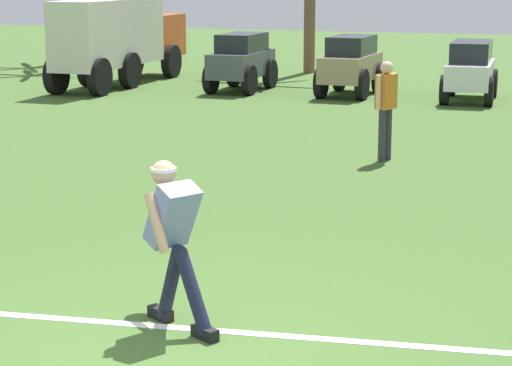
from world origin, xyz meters
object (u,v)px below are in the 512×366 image
(parked_car_slot_a, at_px, (241,60))
(parked_car_slot_c, at_px, (470,69))
(frisbee_thrower, at_px, (174,235))
(teammate_near_sideline, at_px, (386,101))
(frisbee_in_flight, at_px, (159,238))
(parked_car_slot_b, at_px, (351,64))
(box_truck, at_px, (119,37))

(parked_car_slot_a, relative_size, parked_car_slot_c, 0.97)
(frisbee_thrower, distance_m, teammate_near_sideline, 7.88)
(frisbee_in_flight, bearing_deg, frisbee_thrower, -52.65)
(parked_car_slot_b, xyz_separation_m, box_truck, (-6.15, 0.23, 0.49))
(teammate_near_sideline, bearing_deg, parked_car_slot_a, 122.77)
(frisbee_in_flight, xyz_separation_m, parked_car_slot_a, (-4.51, 15.37, 0.11))
(teammate_near_sideline, relative_size, parked_car_slot_a, 0.66)
(frisbee_in_flight, height_order, box_truck, box_truck)
(teammate_near_sideline, relative_size, parked_car_slot_c, 0.64)
(teammate_near_sideline, xyz_separation_m, box_truck, (-8.49, 8.11, 0.29))
(parked_car_slot_b, bearing_deg, box_truck, 177.83)
(frisbee_thrower, height_order, frisbee_in_flight, frisbee_thrower)
(parked_car_slot_a, xyz_separation_m, parked_car_slot_c, (5.55, -0.15, -0.02))
(parked_car_slot_a, relative_size, box_truck, 0.40)
(frisbee_thrower, relative_size, parked_car_slot_c, 0.58)
(parked_car_slot_c, xyz_separation_m, box_truck, (-8.94, 0.33, 0.51))
(frisbee_thrower, xyz_separation_m, parked_car_slot_a, (-4.84, 15.80, -0.05))
(box_truck, bearing_deg, parked_car_slot_b, -2.17)
(parked_car_slot_a, distance_m, parked_car_slot_b, 2.75)
(teammate_near_sideline, distance_m, parked_car_slot_a, 9.43)
(frisbee_in_flight, relative_size, box_truck, 0.06)
(frisbee_in_flight, height_order, parked_car_slot_a, parked_car_slot_a)
(frisbee_in_flight, xyz_separation_m, parked_car_slot_c, (1.04, 15.23, 0.09))
(frisbee_in_flight, height_order, parked_car_slot_c, parked_car_slot_c)
(frisbee_thrower, relative_size, box_truck, 0.24)
(frisbee_in_flight, xyz_separation_m, teammate_near_sideline, (0.59, 7.45, 0.31))
(frisbee_in_flight, height_order, teammate_near_sideline, teammate_near_sideline)
(parked_car_slot_a, distance_m, parked_car_slot_c, 5.55)
(frisbee_thrower, relative_size, parked_car_slot_b, 0.59)
(frisbee_in_flight, bearing_deg, parked_car_slot_b, 96.54)
(parked_car_slot_b, bearing_deg, teammate_near_sideline, -73.41)
(parked_car_slot_c, height_order, box_truck, box_truck)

